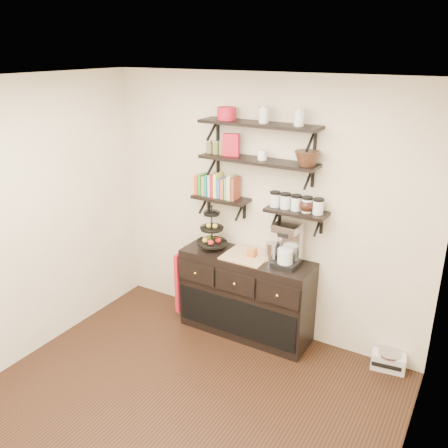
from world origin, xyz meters
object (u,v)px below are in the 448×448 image
Objects in this scene: radio at (388,361)px; fruit_stand at (212,234)px; sideboard at (246,295)px; coffee_maker at (288,245)px.

fruit_stand is at bearing 175.64° from radio.
sideboard is 3.04× the size of fruit_stand.
fruit_stand reaches higher than sideboard.
radio is (1.90, 0.13, -0.97)m from fruit_stand.
fruit_stand is at bearing 179.58° from sideboard.
fruit_stand reaches higher than coffee_maker.
coffee_maker is at bearing 1.83° from fruit_stand.
radio is (1.05, 0.10, -1.02)m from coffee_maker.
fruit_stand is 1.39× the size of radio.
radio is at bearing 7.73° from coffee_maker.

